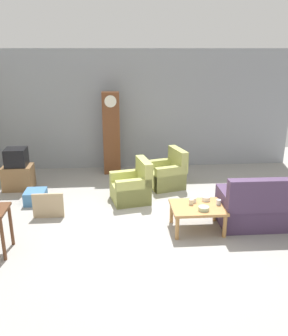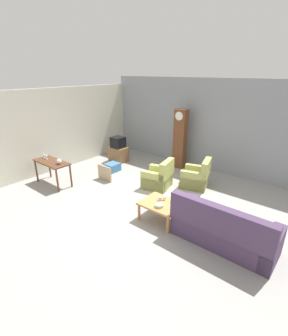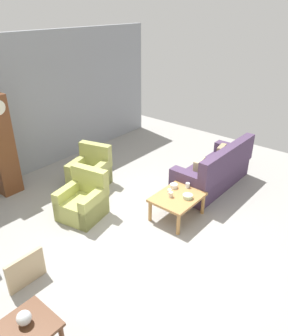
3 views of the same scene
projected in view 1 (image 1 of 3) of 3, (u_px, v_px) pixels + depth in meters
name	position (u px, v px, depth m)	size (l,w,h in m)	color
ground_plane	(154.00, 223.00, 6.83)	(10.40, 10.40, 0.00)	#999691
garage_door_wall	(141.00, 110.00, 9.73)	(8.40, 0.16, 3.20)	gray
couch_floral	(277.00, 208.00, 6.66)	(2.11, 0.90, 1.04)	#4C3856
armchair_olive_near	(132.00, 188.00, 7.77)	(0.93, 0.91, 0.92)	tan
armchair_olive_far	(167.00, 174.00, 8.58)	(0.97, 0.95, 0.92)	#A2A659
coffee_table_wood	(198.00, 210.00, 6.48)	(0.96, 0.76, 0.47)	#B27F47
grandfather_clock	(111.00, 133.00, 9.29)	(0.44, 0.30, 2.16)	brown
tv_stand_cabinet	(19.00, 177.00, 8.44)	(0.68, 0.52, 0.58)	brown
tv_crt	(16.00, 157.00, 8.28)	(0.48, 0.44, 0.42)	black
framed_picture_leaning	(48.00, 206.00, 6.99)	(0.60, 0.05, 0.51)	tan
storage_box_blue	(36.00, 197.00, 7.70)	(0.44, 0.48, 0.28)	teal
cup_white_porcelain	(194.00, 200.00, 6.60)	(0.08, 0.08, 0.09)	white
cup_blue_rimmed	(219.00, 202.00, 6.50)	(0.09, 0.09, 0.10)	silver
cup_cream_tall	(191.00, 202.00, 6.51)	(0.08, 0.08, 0.10)	beige
bowl_white_stacked	(206.00, 199.00, 6.68)	(0.15, 0.15, 0.08)	white
bowl_shallow_green	(204.00, 208.00, 6.28)	(0.19, 0.19, 0.07)	#B2C69E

